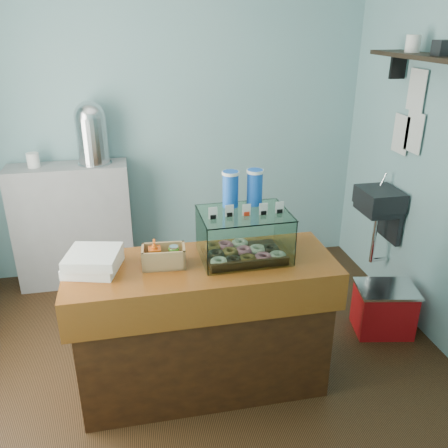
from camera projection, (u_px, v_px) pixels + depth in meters
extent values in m
plane|color=black|center=(199.00, 358.00, 3.39)|extent=(3.50, 3.50, 0.00)
cube|color=#78A7B0|center=(169.00, 121.00, 4.18)|extent=(3.50, 0.04, 2.80)
cube|color=#78A7B0|center=(262.00, 307.00, 1.48)|extent=(3.50, 0.04, 2.80)
cube|color=black|center=(380.00, 198.00, 3.82)|extent=(0.30, 0.35, 0.15)
cube|color=black|center=(391.00, 220.00, 3.92)|extent=(0.04, 0.30, 0.35)
cylinder|color=silver|center=(383.00, 180.00, 3.87)|extent=(0.02, 0.02, 0.12)
cylinder|color=silver|center=(374.00, 238.00, 3.95)|extent=(0.04, 0.04, 0.45)
cube|color=black|center=(423.00, 56.00, 3.16)|extent=(0.25, 1.00, 0.03)
cube|color=black|center=(398.00, 66.00, 3.57)|extent=(0.12, 0.03, 0.18)
cube|color=silver|center=(414.00, 133.00, 3.53)|extent=(0.01, 0.21, 0.30)
cube|color=silver|center=(401.00, 134.00, 3.71)|extent=(0.01, 0.21, 0.30)
cube|color=silver|center=(417.00, 90.00, 3.46)|extent=(0.01, 0.21, 0.30)
cube|color=#45210D|center=(203.00, 330.00, 3.00)|extent=(1.50, 0.56, 0.84)
cube|color=#52220B|center=(202.00, 268.00, 2.82)|extent=(1.60, 0.60, 0.06)
cube|color=#52220B|center=(210.00, 311.00, 2.61)|extent=(1.60, 0.04, 0.18)
cube|color=#939396|center=(74.00, 226.00, 4.19)|extent=(1.00, 0.32, 1.10)
cube|color=black|center=(244.00, 255.00, 2.88)|extent=(0.47, 0.34, 0.02)
torus|color=beige|center=(220.00, 262.00, 2.74)|extent=(0.10, 0.10, 0.03)
torus|color=black|center=(234.00, 260.00, 2.76)|extent=(0.10, 0.10, 0.03)
torus|color=brown|center=(248.00, 259.00, 2.78)|extent=(0.10, 0.10, 0.03)
torus|color=#CD607B|center=(262.00, 257.00, 2.79)|extent=(0.10, 0.10, 0.03)
torus|color=beige|center=(276.00, 256.00, 2.81)|extent=(0.10, 0.10, 0.03)
torus|color=black|center=(216.00, 254.00, 2.84)|extent=(0.10, 0.10, 0.03)
torus|color=brown|center=(230.00, 252.00, 2.85)|extent=(0.10, 0.10, 0.03)
torus|color=#CD607B|center=(244.00, 251.00, 2.87)|extent=(0.10, 0.10, 0.03)
torus|color=beige|center=(257.00, 249.00, 2.89)|extent=(0.10, 0.10, 0.03)
torus|color=black|center=(271.00, 248.00, 2.91)|extent=(0.10, 0.10, 0.03)
torus|color=brown|center=(212.00, 246.00, 2.93)|extent=(0.10, 0.10, 0.03)
torus|color=#CD607B|center=(226.00, 245.00, 2.95)|extent=(0.10, 0.10, 0.03)
torus|color=beige|center=(239.00, 243.00, 2.97)|extent=(0.10, 0.10, 0.03)
cube|color=white|center=(253.00, 249.00, 2.66)|extent=(0.52, 0.02, 0.28)
cube|color=white|center=(236.00, 223.00, 3.00)|extent=(0.52, 0.02, 0.28)
cube|color=white|center=(201.00, 239.00, 2.78)|extent=(0.01, 0.38, 0.28)
cube|color=white|center=(285.00, 231.00, 2.88)|extent=(0.01, 0.38, 0.28)
cube|color=white|center=(244.00, 213.00, 2.77)|extent=(0.54, 0.40, 0.01)
cube|color=silver|center=(213.00, 213.00, 2.67)|extent=(0.05, 0.00, 0.07)
cube|color=black|center=(213.00, 217.00, 2.68)|extent=(0.03, 0.02, 0.02)
cube|color=silver|center=(230.00, 212.00, 2.69)|extent=(0.05, 0.00, 0.07)
cube|color=black|center=(230.00, 215.00, 2.70)|extent=(0.03, 0.02, 0.02)
cube|color=silver|center=(247.00, 210.00, 2.71)|extent=(0.05, 0.00, 0.07)
cube|color=red|center=(247.00, 214.00, 2.72)|extent=(0.03, 0.02, 0.02)
cube|color=silver|center=(263.00, 209.00, 2.73)|extent=(0.05, 0.00, 0.07)
cube|color=black|center=(263.00, 212.00, 2.74)|extent=(0.03, 0.02, 0.02)
cube|color=silver|center=(280.00, 207.00, 2.75)|extent=(0.05, 0.00, 0.07)
cube|color=black|center=(279.00, 211.00, 2.76)|extent=(0.03, 0.02, 0.02)
cylinder|color=blue|center=(230.00, 189.00, 2.82)|extent=(0.09, 0.09, 0.22)
cylinder|color=white|center=(231.00, 173.00, 2.78)|extent=(0.10, 0.10, 0.02)
cylinder|color=blue|center=(255.00, 187.00, 2.85)|extent=(0.09, 0.09, 0.22)
cylinder|color=white|center=(255.00, 171.00, 2.81)|extent=(0.10, 0.10, 0.02)
cube|color=tan|center=(164.00, 265.00, 2.77)|extent=(0.26, 0.17, 0.01)
cube|color=tan|center=(164.00, 262.00, 2.69)|extent=(0.25, 0.03, 0.12)
cube|color=tan|center=(164.00, 251.00, 2.81)|extent=(0.25, 0.03, 0.12)
cube|color=tan|center=(143.00, 258.00, 2.74)|extent=(0.03, 0.15, 0.12)
cube|color=tan|center=(184.00, 255.00, 2.77)|extent=(0.03, 0.15, 0.12)
imported|color=#E15B15|center=(155.00, 252.00, 2.73)|extent=(0.08, 0.08, 0.16)
cylinder|color=#408D26|center=(174.00, 256.00, 2.76)|extent=(0.06, 0.06, 0.10)
cylinder|color=silver|center=(174.00, 247.00, 2.74)|extent=(0.05, 0.05, 0.01)
cube|color=white|center=(93.00, 265.00, 2.72)|extent=(0.35, 0.35, 0.06)
cube|color=white|center=(93.00, 257.00, 2.69)|extent=(0.34, 0.34, 0.06)
cylinder|color=silver|center=(95.00, 163.00, 4.02)|extent=(0.29, 0.29, 0.01)
cylinder|color=silver|center=(92.00, 140.00, 3.94)|extent=(0.25, 0.25, 0.39)
sphere|color=silver|center=(90.00, 117.00, 3.86)|extent=(0.25, 0.25, 0.25)
cube|color=red|center=(384.00, 310.00, 3.62)|extent=(0.46, 0.38, 0.36)
cube|color=silver|center=(387.00, 289.00, 3.55)|extent=(0.49, 0.41, 0.02)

